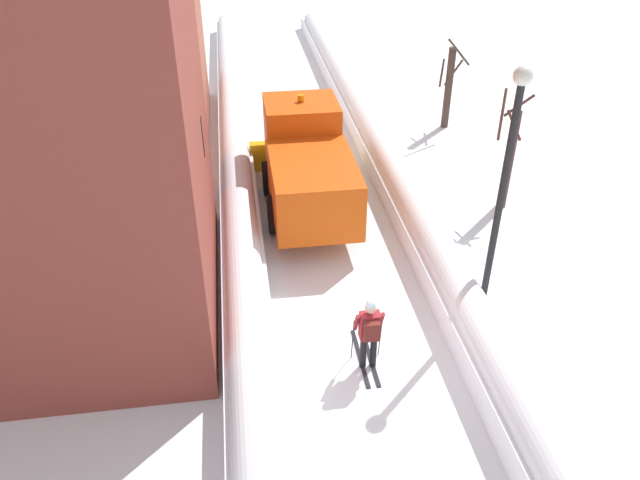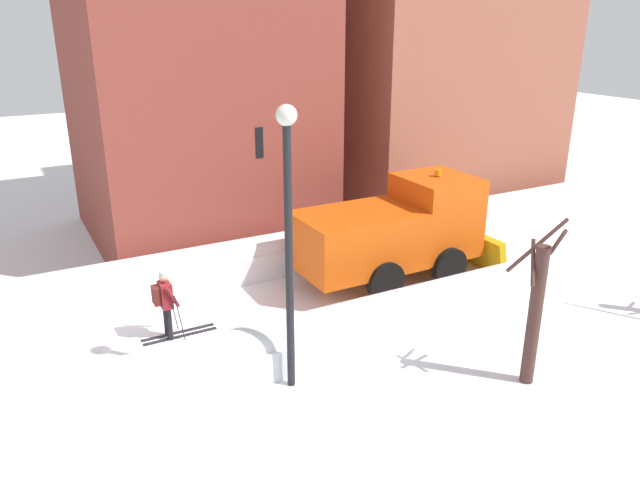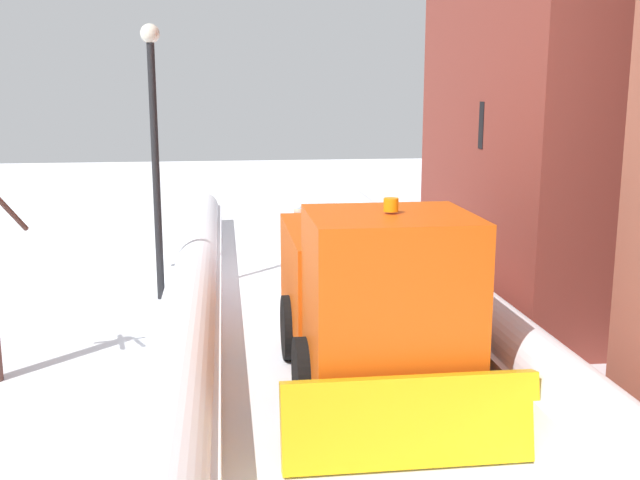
{
  "view_description": "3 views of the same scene",
  "coord_description": "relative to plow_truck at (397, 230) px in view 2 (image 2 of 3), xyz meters",
  "views": [
    {
      "loc": [
        -2.38,
        -9.72,
        9.51
      ],
      "look_at": [
        -0.66,
        2.24,
        1.69
      ],
      "focal_mm": 34.88,
      "sensor_mm": 36.0,
      "label": 1
    },
    {
      "loc": [
        13.25,
        -3.26,
        7.31
      ],
      "look_at": [
        -0.34,
        4.09,
        1.63
      ],
      "focal_mm": 34.38,
      "sensor_mm": 36.0,
      "label": 2
    },
    {
      "loc": [
        1.8,
        17.73,
        4.56
      ],
      "look_at": [
        -0.21,
        2.06,
        1.34
      ],
      "focal_mm": 42.32,
      "sensor_mm": 36.0,
      "label": 3
    }
  ],
  "objects": [
    {
      "name": "bare_tree_near",
      "position": [
        5.87,
        -0.71,
        0.18
      ],
      "size": [
        1.1,
        1.09,
        3.55
      ],
      "color": "#4D2F29",
      "rests_on": "ground"
    },
    {
      "name": "street_lamp",
      "position": [
        3.63,
        -5.17,
        2.16
      ],
      "size": [
        0.4,
        0.4,
        5.83
      ],
      "color": "black",
      "rests_on": "ground"
    },
    {
      "name": "snowbank_left",
      "position": [
        -2.06,
        3.35,
        -0.91
      ],
      "size": [
        1.1,
        36.0,
        1.21
      ],
      "color": "white",
      "rests_on": "ground"
    },
    {
      "name": "building_brick_near",
      "position": [
        -6.63,
        -3.78,
        4.96
      ],
      "size": [
        7.85,
        7.29,
        12.87
      ],
      "color": "brown",
      "rests_on": "ground"
    },
    {
      "name": "traffic_light_pole",
      "position": [
        -2.88,
        -3.08,
        1.53
      ],
      "size": [
        0.28,
        0.42,
        4.28
      ],
      "color": "black",
      "rests_on": "ground"
    },
    {
      "name": "skier",
      "position": [
        0.41,
        -6.9,
        -0.48
      ],
      "size": [
        0.62,
        1.8,
        1.81
      ],
      "color": "black",
      "rests_on": "ground"
    },
    {
      "name": "ground_plane",
      "position": [
        0.4,
        3.35,
        -1.48
      ],
      "size": [
        80.0,
        80.0,
        0.0
      ],
      "primitive_type": "plane",
      "color": "white"
    },
    {
      "name": "plow_truck",
      "position": [
        0.0,
        0.0,
        0.0
      ],
      "size": [
        3.2,
        5.98,
        3.12
      ],
      "color": "#DB510F",
      "rests_on": "ground"
    },
    {
      "name": "snowbank_right",
      "position": [
        2.86,
        3.35,
        -0.96
      ],
      "size": [
        1.1,
        36.0,
        1.14
      ],
      "color": "white",
      "rests_on": "ground"
    }
  ]
}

